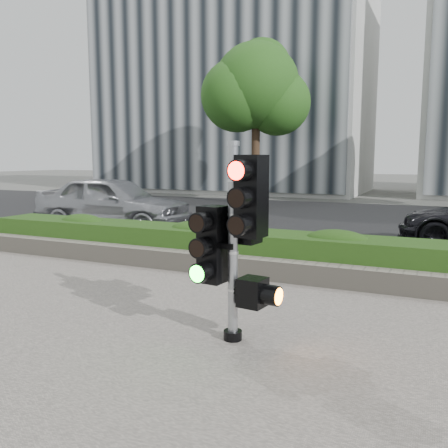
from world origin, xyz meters
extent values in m
plane|color=#51514C|center=(0.00, 0.00, 0.00)|extent=(120.00, 120.00, 0.00)
cube|color=#9E9389|center=(0.00, -2.50, 0.01)|extent=(16.00, 11.00, 0.03)
cube|color=black|center=(0.00, 10.00, 0.01)|extent=(60.00, 13.00, 0.02)
cube|color=gray|center=(0.00, 3.15, 0.06)|extent=(60.00, 0.25, 0.12)
cube|color=gray|center=(0.00, 1.90, 0.20)|extent=(12.00, 0.32, 0.34)
cube|color=#3C7223|center=(0.00, 2.55, 0.37)|extent=(12.00, 1.00, 0.68)
cube|color=#B7B7B2|center=(-9.00, 23.00, 7.50)|extent=(16.00, 9.00, 15.00)
cylinder|color=black|center=(-4.50, 14.50, 2.02)|extent=(0.36, 0.36, 4.03)
sphere|color=#1E4513|center=(-4.50, 14.50, 5.18)|extent=(3.74, 3.74, 3.74)
sphere|color=#1E4513|center=(-3.64, 14.86, 4.46)|extent=(2.88, 2.88, 2.88)
sphere|color=#1E4513|center=(-5.22, 14.07, 4.75)|extent=(3.17, 3.17, 3.17)
sphere|color=#1E4513|center=(-4.50, 15.22, 6.05)|extent=(2.59, 2.59, 2.59)
cylinder|color=black|center=(1.03, -0.80, 0.08)|extent=(0.21, 0.21, 0.10)
cylinder|color=gray|center=(1.03, -0.80, 1.10)|extent=(0.11, 0.11, 2.14)
cylinder|color=gray|center=(1.03, -0.80, 2.19)|extent=(0.14, 0.14, 0.05)
cube|color=#FF1107|center=(1.26, -0.87, 1.65)|extent=(0.31, 0.31, 0.86)
cube|color=#14E51E|center=(0.79, -0.80, 1.09)|extent=(0.31, 0.31, 0.86)
cube|color=black|center=(1.09, -0.57, 1.39)|extent=(0.31, 0.31, 0.58)
cube|color=orange|center=(1.26, -0.80, 0.60)|extent=(0.31, 0.31, 0.31)
imported|color=#9D9EA4|center=(-5.41, 5.46, 0.79)|extent=(4.62, 2.06, 1.54)
camera|label=1|loc=(3.04, -5.45, 2.04)|focal=38.00mm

